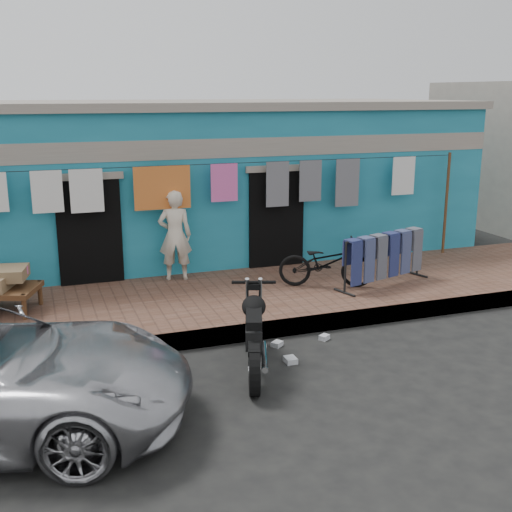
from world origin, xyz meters
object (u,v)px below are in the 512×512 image
Objects in this scene: seated_person at (175,235)px; jeans_rack at (384,258)px; bicycle at (326,257)px; motorcycle at (254,332)px.

seated_person is 3.71m from jeans_rack.
bicycle reaches higher than motorcycle.
motorcycle is (-2.16, -2.36, -0.23)m from bicycle.
jeans_rack is (1.01, -0.22, -0.05)m from bicycle.
seated_person is at bearing 84.54° from bicycle.
bicycle is 0.91× the size of motorcycle.
seated_person is 0.91× the size of motorcycle.
motorcycle is at bearing -145.93° from jeans_rack.
motorcycle is 0.90× the size of jeans_rack.
motorcycle is at bearing 161.03° from bicycle.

